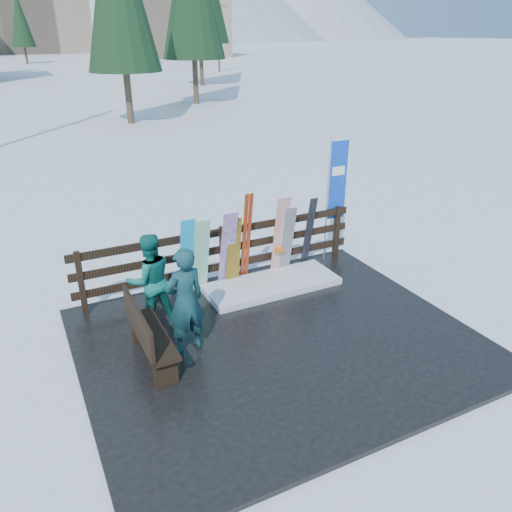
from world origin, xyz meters
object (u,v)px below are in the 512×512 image
snowboard_2 (234,252)px  snowboard_4 (287,241)px  snowboard_5 (280,237)px  person_back (150,280)px  person_front (185,301)px  snowboard_0 (187,258)px  rental_flag (335,185)px  bench (147,333)px  snowboard_3 (228,250)px  snowboard_1 (201,256)px

snowboard_2 → snowboard_4: size_ratio=0.97×
snowboard_5 → person_back: snowboard_5 is taller
snowboard_4 → person_front: size_ratio=0.86×
snowboard_0 → rental_flag: size_ratio=0.61×
bench → snowboard_0: 2.09m
snowboard_4 → snowboard_2: bearing=-180.0°
person_front → snowboard_2: bearing=-141.5°
bench → person_front: (0.62, 0.07, 0.33)m
snowboard_4 → person_front: 3.09m
snowboard_0 → person_front: size_ratio=0.93×
snowboard_3 → snowboard_5: snowboard_5 is taller
bench → snowboard_1: (1.48, 1.67, 0.23)m
snowboard_4 → snowboard_5: 0.19m
snowboard_2 → snowboard_3: 0.14m
snowboard_3 → person_front: 2.12m
snowboard_1 → snowboard_2: 0.64m
snowboard_3 → snowboard_4: size_ratio=1.10×
bench → snowboard_2: (2.12, 1.67, 0.18)m
snowboard_4 → snowboard_5: snowboard_5 is taller
snowboard_2 → snowboard_3: bearing=180.0°
snowboard_1 → snowboard_5: 1.64m
bench → person_back: bearing=70.9°
snowboard_0 → snowboard_3: 0.78m
bench → snowboard_4: 3.67m
snowboard_3 → person_back: (-1.64, -0.62, 0.02)m
snowboard_4 → person_front: (-2.64, -1.60, 0.13)m
snowboard_4 → person_back: 2.96m
snowboard_0 → bench: bearing=-126.0°
bench → snowboard_0: (1.22, 1.67, 0.26)m
snowboard_2 → snowboard_4: 1.15m
person_front → snowboard_5: bearing=-155.6°
snowboard_1 → snowboard_2: snowboard_1 is taller
snowboard_5 → rental_flag: 1.63m
snowboard_4 → rental_flag: (1.26, 0.27, 0.89)m
bench → snowboard_4: size_ratio=1.04×
person_back → snowboard_5: bearing=-169.4°
snowboard_2 → snowboard_4: (1.15, 0.00, 0.02)m
snowboard_1 → rental_flag: (3.04, 0.27, 0.86)m
bench → snowboard_4: bearing=27.2°
snowboard_0 → snowboard_2: (0.90, 0.00, -0.07)m
snowboard_2 → snowboard_5: 1.00m
snowboard_4 → rental_flag: bearing=12.1°
bench → person_front: bearing=6.4°
snowboard_2 → snowboard_3: size_ratio=0.89×
person_front → rental_flag: bearing=-162.8°
bench → snowboard_3: size_ratio=0.94×
snowboard_2 → snowboard_0: bearing=180.0°
person_back → rental_flag: bearing=-170.0°
snowboard_3 → snowboard_5: 1.11m
snowboard_0 → person_back: (-0.85, -0.62, 0.02)m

